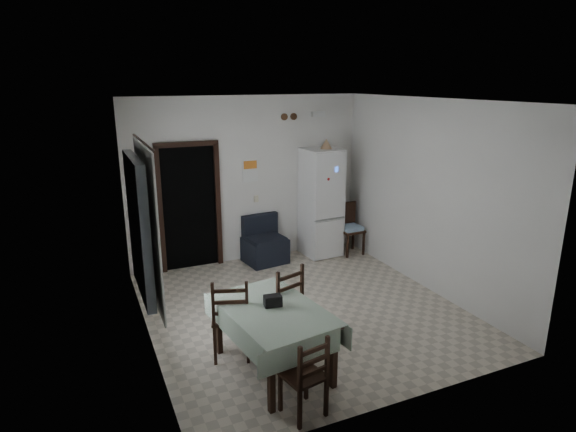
{
  "coord_description": "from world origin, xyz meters",
  "views": [
    {
      "loc": [
        -2.71,
        -5.6,
        3.16
      ],
      "look_at": [
        0.0,
        0.5,
        1.25
      ],
      "focal_mm": 30.0,
      "sensor_mm": 36.0,
      "label": 1
    }
  ],
  "objects_px": {
    "corner_chair": "(351,229)",
    "navy_seat": "(265,240)",
    "dining_table": "(273,339)",
    "dining_chair_far_left": "(231,316)",
    "dining_chair_near_head": "(303,374)",
    "fridge": "(321,203)",
    "dining_chair_far_right": "(280,303)"
  },
  "relations": [
    {
      "from": "dining_table",
      "to": "dining_chair_far_left",
      "type": "bearing_deg",
      "value": 117.87
    },
    {
      "from": "navy_seat",
      "to": "dining_chair_near_head",
      "type": "bearing_deg",
      "value": -113.91
    },
    {
      "from": "fridge",
      "to": "navy_seat",
      "type": "relative_size",
      "value": 2.38
    },
    {
      "from": "dining_chair_far_right",
      "to": "dining_chair_near_head",
      "type": "xyz_separation_m",
      "value": [
        -0.33,
        -1.35,
        -0.08
      ]
    },
    {
      "from": "corner_chair",
      "to": "dining_chair_far_right",
      "type": "height_order",
      "value": "dining_chair_far_right"
    },
    {
      "from": "navy_seat",
      "to": "dining_table",
      "type": "xyz_separation_m",
      "value": [
        -1.12,
        -3.12,
        -0.04
      ]
    },
    {
      "from": "dining_chair_far_left",
      "to": "dining_chair_near_head",
      "type": "xyz_separation_m",
      "value": [
        0.32,
        -1.28,
        -0.07
      ]
    },
    {
      "from": "fridge",
      "to": "dining_chair_far_left",
      "type": "distance_m",
      "value": 3.72
    },
    {
      "from": "navy_seat",
      "to": "corner_chair",
      "type": "bearing_deg",
      "value": -15.97
    },
    {
      "from": "fridge",
      "to": "navy_seat",
      "type": "bearing_deg",
      "value": 176.69
    },
    {
      "from": "fridge",
      "to": "dining_table",
      "type": "height_order",
      "value": "fridge"
    },
    {
      "from": "navy_seat",
      "to": "corner_chair",
      "type": "relative_size",
      "value": 0.87
    },
    {
      "from": "corner_chair",
      "to": "dining_chair_near_head",
      "type": "bearing_deg",
      "value": -128.9
    },
    {
      "from": "dining_chair_far_right",
      "to": "dining_chair_near_head",
      "type": "bearing_deg",
      "value": 59.0
    },
    {
      "from": "dining_chair_far_left",
      "to": "dining_table",
      "type": "bearing_deg",
      "value": 144.12
    },
    {
      "from": "corner_chair",
      "to": "dining_chair_far_left",
      "type": "xyz_separation_m",
      "value": [
        -3.08,
        -2.42,
        0.03
      ]
    },
    {
      "from": "dining_chair_far_right",
      "to": "dining_chair_near_head",
      "type": "relative_size",
      "value": 1.19
    },
    {
      "from": "navy_seat",
      "to": "dining_chair_far_right",
      "type": "height_order",
      "value": "dining_chair_far_right"
    },
    {
      "from": "fridge",
      "to": "dining_table",
      "type": "xyz_separation_m",
      "value": [
        -2.23,
        -3.12,
        -0.61
      ]
    },
    {
      "from": "dining_table",
      "to": "dining_chair_far_right",
      "type": "height_order",
      "value": "dining_chair_far_right"
    },
    {
      "from": "corner_chair",
      "to": "dining_table",
      "type": "height_order",
      "value": "corner_chair"
    },
    {
      "from": "corner_chair",
      "to": "dining_chair_far_left",
      "type": "bearing_deg",
      "value": -143.96
    },
    {
      "from": "dining_chair_far_left",
      "to": "dining_chair_near_head",
      "type": "relative_size",
      "value": 1.17
    },
    {
      "from": "dining_chair_far_right",
      "to": "navy_seat",
      "type": "bearing_deg",
      "value": -124.54
    },
    {
      "from": "dining_chair_far_right",
      "to": "dining_chair_near_head",
      "type": "distance_m",
      "value": 1.39
    },
    {
      "from": "fridge",
      "to": "dining_chair_far_left",
      "type": "relative_size",
      "value": 1.94
    },
    {
      "from": "corner_chair",
      "to": "dining_chair_far_left",
      "type": "distance_m",
      "value": 3.91
    },
    {
      "from": "corner_chair",
      "to": "navy_seat",
      "type": "bearing_deg",
      "value": 169.63
    },
    {
      "from": "dining_table",
      "to": "navy_seat",
      "type": "bearing_deg",
      "value": 62.45
    },
    {
      "from": "dining_table",
      "to": "dining_chair_far_left",
      "type": "relative_size",
      "value": 1.43
    },
    {
      "from": "navy_seat",
      "to": "corner_chair",
      "type": "xyz_separation_m",
      "value": [
        1.62,
        -0.23,
        0.06
      ]
    },
    {
      "from": "corner_chair",
      "to": "dining_chair_far_right",
      "type": "xyz_separation_m",
      "value": [
        -2.43,
        -2.35,
        0.04
      ]
    }
  ]
}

